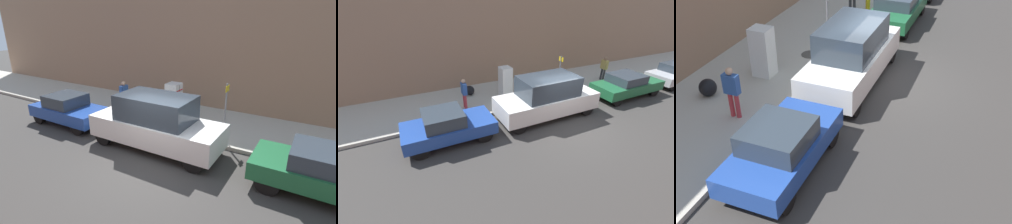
% 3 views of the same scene
% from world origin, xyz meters
% --- Properties ---
extents(ground_plane, '(80.00, 80.00, 0.00)m').
position_xyz_m(ground_plane, '(0.00, 0.00, 0.00)').
color(ground_plane, '#383533').
extents(sidewalk_slab, '(4.17, 44.00, 0.15)m').
position_xyz_m(sidewalk_slab, '(-4.53, 0.00, 0.08)').
color(sidewalk_slab, '#B2ADA0').
rests_on(sidewalk_slab, ground).
extents(building_facade_near, '(1.52, 39.60, 7.19)m').
position_xyz_m(building_facade_near, '(-7.38, 0.00, 3.59)').
color(building_facade_near, '#937056').
rests_on(building_facade_near, ground).
extents(discarded_refrigerator, '(0.70, 0.64, 1.74)m').
position_xyz_m(discarded_refrigerator, '(-4.17, -1.41, 1.02)').
color(discarded_refrigerator, white).
rests_on(discarded_refrigerator, sidewalk_slab).
extents(manhole_cover, '(0.70, 0.70, 0.02)m').
position_xyz_m(manhole_cover, '(-3.37, 0.63, 0.16)').
color(manhole_cover, '#47443F').
rests_on(manhole_cover, sidewalk_slab).
extents(street_sign_post, '(0.36, 0.07, 2.33)m').
position_xyz_m(street_sign_post, '(-3.04, 1.59, 1.46)').
color(street_sign_post, slate).
rests_on(street_sign_post, sidewalk_slab).
extents(trash_bag, '(0.58, 0.58, 0.58)m').
position_xyz_m(trash_bag, '(-5.13, -3.35, 0.44)').
color(trash_bag, black).
rests_on(trash_bag, sidewalk_slab).
extents(pedestrian_walking_far, '(0.47, 0.22, 1.64)m').
position_xyz_m(pedestrian_walking_far, '(-3.61, -4.07, 1.09)').
color(pedestrian_walking_far, '#B73338').
rests_on(pedestrian_walking_far, sidewalk_slab).
extents(parked_hatchback_blue, '(1.76, 3.83, 1.44)m').
position_xyz_m(parked_hatchback_blue, '(-1.22, -5.51, 0.73)').
color(parked_hatchback_blue, '#23479E').
rests_on(parked_hatchback_blue, ground).
extents(parked_van_white, '(1.96, 5.17, 2.15)m').
position_xyz_m(parked_van_white, '(-1.22, -0.51, 1.07)').
color(parked_van_white, silver).
rests_on(parked_van_white, ground).
extents(parked_sedan_green, '(1.82, 4.34, 1.41)m').
position_xyz_m(parked_sedan_green, '(-1.22, 5.31, 0.74)').
color(parked_sedan_green, '#1E6038').
rests_on(parked_sedan_green, ground).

